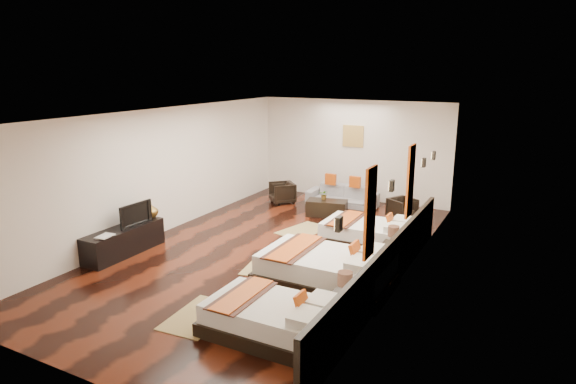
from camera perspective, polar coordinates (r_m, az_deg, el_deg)
The scene contains 30 objects.
floor at distance 10.16m, azimuth -2.23°, elevation -6.85°, with size 5.50×9.50×0.01m, color black.
ceiling at distance 9.52m, azimuth -2.39°, elevation 9.07°, with size 5.50×9.50×0.01m, color white.
back_wall at distance 13.98m, azimuth 7.52°, elevation 4.82°, with size 5.50×0.01×2.80m, color silver.
left_wall at distance 11.35m, azimuth -14.42°, elevation 2.32°, with size 0.01×9.50×2.80m, color silver.
right_wall at distance 8.74m, azimuth 13.50°, elevation -1.11°, with size 0.01×9.50×2.80m, color silver.
headboard_panel at distance 8.32m, azimuth 11.44°, elevation -8.71°, with size 0.08×6.60×0.90m, color black.
bed_near at distance 7.10m, azimuth -1.59°, elevation -14.41°, with size 1.91×1.20×0.73m.
bed_mid at distance 8.57m, azimuth 4.55°, elevation -8.88°, with size 2.27×1.43×0.87m.
bed_far at distance 10.57m, azimuth 9.42°, elevation -4.74°, with size 1.94×1.22×0.74m.
nightstand_a at distance 7.39m, azimuth 6.52°, elevation -12.95°, with size 0.41×0.41×0.81m.
nightstand_b at distance 9.55m, azimuth 11.99°, elevation -6.80°, with size 0.40×0.40×0.79m.
jute_mat_near at distance 7.79m, azimuth -10.25°, elevation -13.94°, with size 0.75×1.20×0.01m, color #9B844F.
jute_mat_mid at distance 9.48m, azimuth -2.27°, elevation -8.41°, with size 0.75×1.20×0.01m, color #9B844F.
jute_mat_far at distance 11.39m, azimuth 1.78°, elevation -4.46°, with size 0.75×1.20×0.01m, color #9B844F.
tv_console at distance 10.46m, azimuth -18.45°, elevation -5.38°, with size 0.50×1.80×0.55m, color black.
tv at distance 10.44m, azimuth -17.48°, elevation -2.41°, with size 0.81×0.11×0.47m, color black.
book at distance 10.00m, azimuth -20.97°, elevation -4.74°, with size 0.25×0.33×0.03m, color black.
figurine at distance 10.86m, azimuth -15.62°, elevation -2.01°, with size 0.32×0.32×0.33m, color brown.
sofa at distance 13.42m, azimuth 6.30°, elevation -0.45°, with size 1.89×0.74×0.55m, color gray.
armchair_left at distance 13.61m, azimuth -0.67°, elevation -0.08°, with size 0.62×0.64×0.58m, color black.
armchair_right at distance 12.49m, azimuth 13.08°, elevation -1.89°, with size 0.57×0.59×0.54m, color black.
coffee_table at distance 12.50m, azimuth 4.51°, elevation -1.86°, with size 1.00×0.50×0.40m, color black.
table_plant at distance 12.49m, azimuth 4.21°, elevation -0.31°, with size 0.23×0.20×0.26m, color #235A1E.
orange_panel_a at distance 6.90m, azimuth 9.48°, elevation -2.40°, with size 0.04×0.40×1.30m, color #D86014.
orange_panel_b at distance 8.96m, azimuth 13.97°, elevation 1.20°, with size 0.04×0.40×1.30m, color #D86014.
sconce_near at distance 5.88m, azimuth 5.87°, elevation -3.70°, with size 0.07×0.12×0.18m.
sconce_mid at distance 7.89m, azimuth 11.89°, elevation 0.71°, with size 0.07×0.12×0.18m.
sconce_far at distance 9.98m, azimuth 15.43°, elevation 3.30°, with size 0.07×0.12×0.18m.
sconce_lounge at distance 10.85m, azimuth 16.49°, elevation 4.07°, with size 0.07×0.12×0.18m.
gold_artwork at distance 13.91m, azimuth 7.54°, elevation 6.43°, with size 0.60×0.04×0.60m, color #AD873F.
Camera 1 is at (4.77, -8.20, 3.65)m, focal length 30.72 mm.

